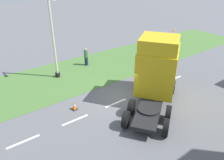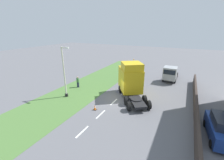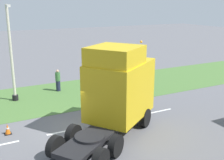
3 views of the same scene
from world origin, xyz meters
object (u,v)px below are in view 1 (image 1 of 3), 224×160
Objects in this scene: lorry_cab at (157,69)px; traffic_cone_lead at (74,106)px; lamp_post at (54,44)px; pedestrian at (86,57)px.

lorry_cab reaches higher than traffic_cone_lead.
pedestrian is at bearing 103.42° from lamp_post.
lamp_post is at bearing 174.28° from lorry_cab.
pedestrian is (-0.80, 3.37, -2.11)m from lamp_post.
lorry_cab reaches higher than pedestrian.
traffic_cone_lead is (6.06, -4.59, -0.56)m from pedestrian.
lorry_cab is 3.95× the size of pedestrian.
traffic_cone_lead is at bearing -13.12° from lamp_post.
lorry_cab is 8.58m from lamp_post.
lorry_cab is at bearing 67.57° from traffic_cone_lead.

